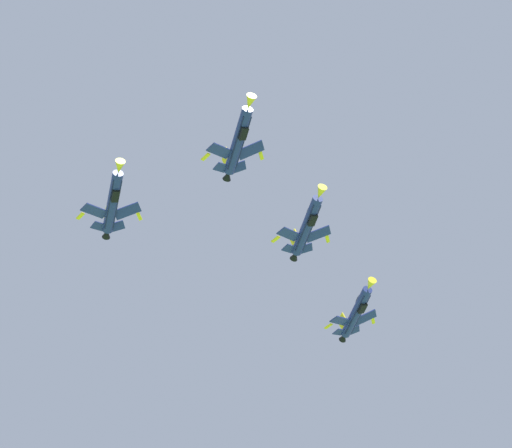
{
  "coord_description": "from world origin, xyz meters",
  "views": [
    {
      "loc": [
        -1.04,
        -7.78,
        1.95
      ],
      "look_at": [
        -31.7,
        71.12,
        100.1
      ],
      "focal_mm": 56.06,
      "sensor_mm": 36.0,
      "label": 1
    }
  ],
  "objects_px": {
    "fighter_jet_lead": "(238,140)",
    "fighter_jet_left_wing": "(307,225)",
    "fighter_jet_left_outer": "(357,311)",
    "fighter_jet_right_wing": "(113,201)"
  },
  "relations": [
    {
      "from": "fighter_jet_lead",
      "to": "fighter_jet_left_outer",
      "type": "distance_m",
      "value": 39.94
    },
    {
      "from": "fighter_jet_left_wing",
      "to": "fighter_jet_left_outer",
      "type": "xyz_separation_m",
      "value": [
        1.87,
        21.36,
        -1.15
      ]
    },
    {
      "from": "fighter_jet_left_wing",
      "to": "fighter_jet_left_outer",
      "type": "distance_m",
      "value": 21.48
    },
    {
      "from": "fighter_jet_left_wing",
      "to": "fighter_jet_right_wing",
      "type": "relative_size",
      "value": 1.0
    },
    {
      "from": "fighter_jet_right_wing",
      "to": "fighter_jet_left_outer",
      "type": "height_order",
      "value": "fighter_jet_right_wing"
    },
    {
      "from": "fighter_jet_right_wing",
      "to": "fighter_jet_left_outer",
      "type": "bearing_deg",
      "value": -163.37
    },
    {
      "from": "fighter_jet_lead",
      "to": "fighter_jet_left_outer",
      "type": "xyz_separation_m",
      "value": [
        6.73,
        39.19,
        -3.8
      ]
    },
    {
      "from": "fighter_jet_lead",
      "to": "fighter_jet_left_outer",
      "type": "bearing_deg",
      "value": -135.75
    },
    {
      "from": "fighter_jet_lead",
      "to": "fighter_jet_left_wing",
      "type": "bearing_deg",
      "value": -141.27
    },
    {
      "from": "fighter_jet_right_wing",
      "to": "fighter_jet_left_outer",
      "type": "distance_m",
      "value": 47.23
    }
  ]
}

